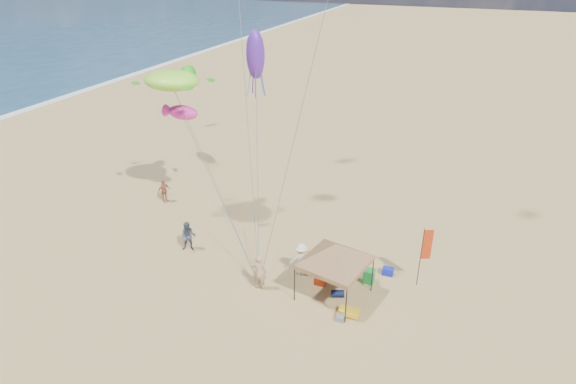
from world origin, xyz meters
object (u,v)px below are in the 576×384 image
(canopy_tent, at_px, (336,246))
(chair_yellow, at_px, (304,261))
(chair_green, at_px, (369,276))
(person_far_a, at_px, (164,191))
(beach_cart, at_px, (349,312))
(cooler_blue, at_px, (388,271))
(person_near_c, at_px, (301,259))
(feather_flag, at_px, (425,248))
(cooler_red, at_px, (320,281))
(person_near_a, at_px, (259,272))
(person_near_b, at_px, (188,236))

(canopy_tent, height_order, chair_yellow, canopy_tent)
(chair_green, distance_m, chair_yellow, 3.39)
(canopy_tent, distance_m, chair_yellow, 3.58)
(chair_green, xyz_separation_m, person_far_a, (-14.25, 3.40, 0.42))
(beach_cart, relative_size, person_far_a, 0.59)
(cooler_blue, xyz_separation_m, chair_green, (-0.76, -0.94, 0.16))
(chair_green, distance_m, person_near_c, 3.41)
(chair_yellow, distance_m, person_near_c, 0.82)
(feather_flag, bearing_deg, person_near_c, -166.77)
(cooler_blue, bearing_deg, chair_yellow, -167.22)
(cooler_blue, distance_m, chair_green, 1.22)
(feather_flag, relative_size, cooler_blue, 5.86)
(chair_yellow, bearing_deg, person_far_a, 162.62)
(feather_flag, height_order, cooler_blue, feather_flag)
(person_near_c, relative_size, person_far_a, 1.14)
(cooler_red, distance_m, chair_green, 2.40)
(chair_green, relative_size, person_far_a, 0.46)
(person_near_c, xyz_separation_m, person_far_a, (-10.94, 4.03, -0.11))
(person_near_a, bearing_deg, person_far_a, -44.24)
(person_far_a, bearing_deg, canopy_tent, -91.26)
(beach_cart, bearing_deg, cooler_blue, 74.83)
(canopy_tent, distance_m, person_near_b, 8.65)
(canopy_tent, height_order, cooler_blue, canopy_tent)
(cooler_blue, relative_size, person_near_c, 0.31)
(cooler_blue, height_order, person_near_c, person_near_c)
(person_near_a, bearing_deg, cooler_red, -164.87)
(chair_green, xyz_separation_m, person_near_a, (-4.75, -2.44, 0.59))
(person_near_b, bearing_deg, canopy_tent, -29.04)
(canopy_tent, relative_size, person_near_c, 2.98)
(cooler_blue, distance_m, beach_cart, 3.81)
(person_near_c, bearing_deg, chair_green, 168.48)
(person_near_a, height_order, person_near_c, person_near_a)
(person_near_a, relative_size, person_near_b, 1.11)
(feather_flag, bearing_deg, chair_green, -163.37)
(cooler_red, relative_size, person_near_c, 0.31)
(cooler_red, distance_m, person_far_a, 12.91)
(canopy_tent, distance_m, person_near_c, 2.93)
(person_near_a, bearing_deg, person_near_b, -30.57)
(cooler_red, bearing_deg, person_far_a, 159.77)
(cooler_blue, distance_m, person_far_a, 15.22)
(cooler_red, height_order, person_near_c, person_near_c)
(beach_cart, bearing_deg, person_far_a, 156.37)
(canopy_tent, xyz_separation_m, cooler_red, (-0.85, 0.58, -2.56))
(chair_yellow, relative_size, person_near_c, 0.40)
(feather_flag, distance_m, person_near_c, 5.97)
(chair_green, bearing_deg, person_near_c, -169.28)
(chair_green, bearing_deg, feather_flag, 16.63)
(feather_flag, distance_m, cooler_red, 5.23)
(person_far_a, bearing_deg, feather_flag, -79.17)
(chair_yellow, xyz_separation_m, person_far_a, (-10.86, 3.40, 0.42))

